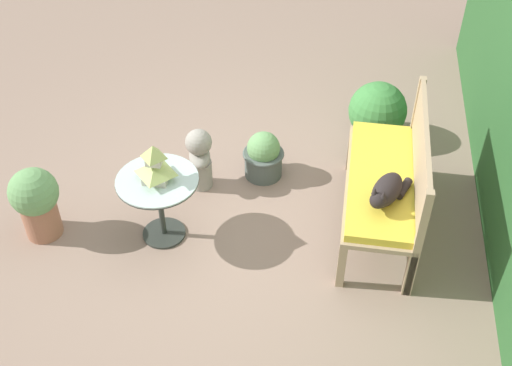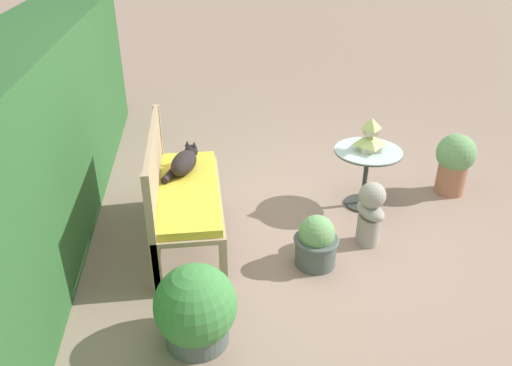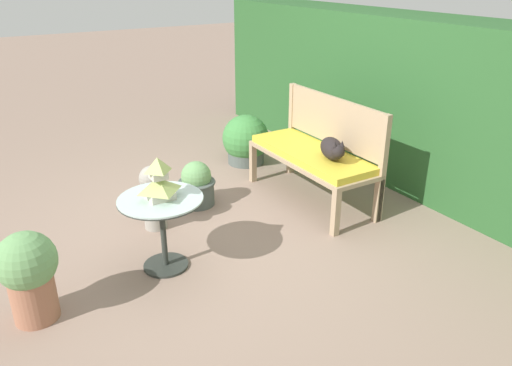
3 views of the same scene
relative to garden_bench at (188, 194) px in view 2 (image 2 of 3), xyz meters
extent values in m
plane|color=gray|center=(0.10, -1.02, -0.45)|extent=(30.00, 30.00, 0.00)
cube|color=#285628|center=(0.10, 1.28, 0.40)|extent=(6.40, 0.81, 1.71)
cube|color=tan|center=(-0.69, -0.25, -0.24)|extent=(0.06, 0.06, 0.42)
cube|color=tan|center=(0.69, -0.25, -0.24)|extent=(0.06, 0.06, 0.42)
cube|color=tan|center=(-0.69, 0.25, -0.24)|extent=(0.06, 0.06, 0.42)
cube|color=tan|center=(0.69, 0.25, -0.24)|extent=(0.06, 0.06, 0.42)
cube|color=tan|center=(0.00, 0.00, -0.01)|extent=(1.44, 0.55, 0.04)
cube|color=gold|center=(0.00, 0.00, 0.04)|extent=(1.38, 0.51, 0.07)
cube|color=tan|center=(-0.69, 0.26, 0.05)|extent=(0.06, 0.06, 1.01)
cube|color=tan|center=(0.69, 0.26, 0.05)|extent=(0.06, 0.06, 1.01)
cube|color=tan|center=(0.00, 0.26, 0.33)|extent=(1.38, 0.04, 0.46)
ellipsoid|color=black|center=(0.27, 0.03, 0.17)|extent=(0.41, 0.32, 0.19)
sphere|color=black|center=(0.43, -0.04, 0.20)|extent=(0.12, 0.12, 0.12)
cone|color=black|center=(0.44, -0.01, 0.27)|extent=(0.05, 0.05, 0.05)
cone|color=black|center=(0.42, -0.07, 0.27)|extent=(0.05, 0.05, 0.05)
cylinder|color=black|center=(0.16, 0.16, 0.11)|extent=(0.21, 0.14, 0.07)
cylinder|color=#2D332D|center=(0.39, -1.69, -0.44)|extent=(0.35, 0.35, 0.02)
cylinder|color=#2D332D|center=(0.39, -1.69, -0.16)|extent=(0.04, 0.04, 0.58)
cylinder|color=silver|center=(0.39, -1.69, 0.13)|extent=(0.63, 0.63, 0.01)
torus|color=#2D332D|center=(0.39, -1.69, 0.12)|extent=(0.64, 0.64, 0.02)
cube|color=beige|center=(0.39, -1.69, 0.17)|extent=(0.18, 0.18, 0.06)
pyramid|color=#A8BC66|center=(0.39, -1.69, 0.25)|extent=(0.25, 0.25, 0.10)
cube|color=beige|center=(0.39, -1.69, 0.33)|extent=(0.11, 0.11, 0.05)
pyramid|color=#A8BC66|center=(0.39, -1.69, 0.41)|extent=(0.15, 0.15, 0.11)
cylinder|color=gray|center=(-0.25, -1.52, -0.32)|extent=(0.20, 0.20, 0.26)
ellipsoid|color=gray|center=(-0.25, -1.52, -0.13)|extent=(0.35, 0.26, 0.12)
sphere|color=gray|center=(-0.25, -1.52, 0.02)|extent=(0.23, 0.23, 0.23)
cylinder|color=#4C5651|center=(-1.21, -0.03, -0.35)|extent=(0.42, 0.42, 0.21)
torus|color=#4C5651|center=(-1.21, -0.03, -0.25)|extent=(0.46, 0.46, 0.03)
sphere|color=#3D7F3D|center=(-1.21, -0.03, -0.15)|extent=(0.55, 0.55, 0.55)
cylinder|color=#4C5651|center=(-0.48, -1.01, -0.33)|extent=(0.33, 0.33, 0.25)
torus|color=#4C5651|center=(-0.48, -1.01, -0.22)|extent=(0.37, 0.37, 0.03)
sphere|color=#66995B|center=(-0.48, -1.01, -0.15)|extent=(0.29, 0.29, 0.29)
cylinder|color=#9E664C|center=(0.53, -2.66, -0.26)|extent=(0.29, 0.29, 0.37)
torus|color=#9E664C|center=(0.53, -2.66, -0.09)|extent=(0.32, 0.32, 0.03)
sphere|color=#66995B|center=(0.53, -2.66, -0.01)|extent=(0.39, 0.39, 0.39)
camera|label=1|loc=(3.88, -0.36, 3.31)|focal=45.00mm
camera|label=2|loc=(-3.71, -0.12, 2.08)|focal=35.00mm
camera|label=3|loc=(3.59, -2.80, 1.72)|focal=35.00mm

